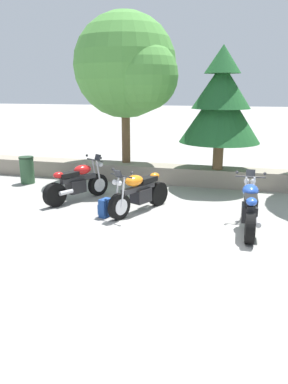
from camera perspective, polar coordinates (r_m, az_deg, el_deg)
name	(u,v)px	position (r m, az deg, el deg)	size (l,w,h in m)	color
ground_plane	(193,244)	(7.45, 7.48, -7.92)	(120.00, 120.00, 0.00)	gray
stone_wall	(214,177)	(11.93, 10.61, 2.31)	(36.00, 0.80, 0.55)	gray
motorcycle_red_near_left	(78,183)	(10.23, -10.04, 1.35)	(1.17, 1.89, 1.18)	black
motorcycle_orange_centre	(139,193)	(9.12, -0.79, -0.15)	(1.11, 1.93, 1.18)	black
motorcycle_blue_far_right	(250,208)	(8.29, 15.82, -2.38)	(0.67, 2.06, 1.18)	black
rider_backpack	(105,207)	(8.89, -5.97, -2.28)	(0.32, 0.34, 0.47)	navy
leafy_tree_far_left	(129,68)	(12.27, -2.33, 18.40)	(3.41, 3.24, 4.71)	brown
pine_tree_mid_left	(221,102)	(11.50, 11.66, 13.25)	(2.41, 2.41, 3.61)	brown
trash_bin	(27,170)	(12.54, -17.43, 3.24)	(0.46, 0.46, 0.86)	#335638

